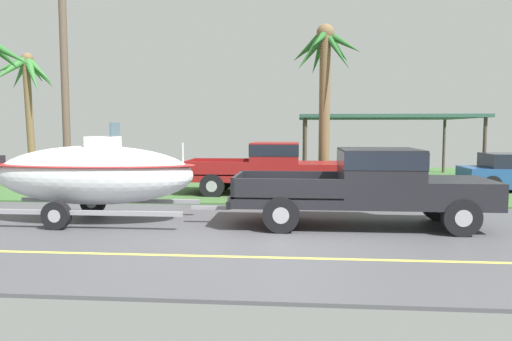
{
  "coord_description": "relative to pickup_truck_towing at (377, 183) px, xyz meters",
  "views": [
    {
      "loc": [
        0.11,
        -10.26,
        2.28
      ],
      "look_at": [
        -1.01,
        2.44,
        1.17
      ],
      "focal_mm": 34.39,
      "sensor_mm": 36.0,
      "label": 1
    }
  ],
  "objects": [
    {
      "name": "parked_pickup_background",
      "position": [
        -2.63,
        5.07,
        -0.01
      ],
      "size": [
        5.48,
        2.06,
        1.79
      ],
      "color": "maroon",
      "rests_on": "ground"
    },
    {
      "name": "ground",
      "position": [
        -1.9,
        7.21,
        -1.03
      ],
      "size": [
        36.0,
        22.0,
        0.11
      ],
      "color": "#4C4C51"
    },
    {
      "name": "boat_on_trailer",
      "position": [
        -6.76,
        -0.0,
        0.14
      ],
      "size": [
        6.03,
        2.2,
        2.41
      ],
      "color": "gray",
      "rests_on": "ground"
    },
    {
      "name": "carport_awning",
      "position": [
        1.94,
        11.07,
        1.7
      ],
      "size": [
        7.47,
        5.86,
        2.83
      ],
      "color": "#4C4238",
      "rests_on": "ground"
    },
    {
      "name": "utility_pole",
      "position": [
        -9.24,
        3.74,
        2.86
      ],
      "size": [
        0.24,
        1.8,
        7.46
      ],
      "color": "brown",
      "rests_on": "ground"
    },
    {
      "name": "palm_tree_near_right",
      "position": [
        -13.59,
        9.15,
        3.26
      ],
      "size": [
        2.83,
        3.64,
        5.54
      ],
      "color": "brown",
      "rests_on": "ground"
    },
    {
      "name": "palm_tree_near_left",
      "position": [
        -0.9,
        7.03,
        3.47
      ],
      "size": [
        2.78,
        3.16,
        6.06
      ],
      "color": "brown",
      "rests_on": "ground"
    },
    {
      "name": "pickup_truck_towing",
      "position": [
        0.0,
        0.0,
        0.0
      ],
      "size": [
        6.03,
        2.05,
        1.8
      ],
      "color": "black",
      "rests_on": "ground"
    }
  ]
}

